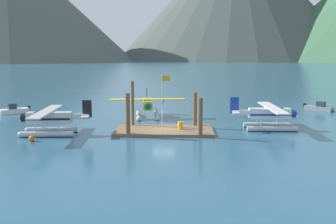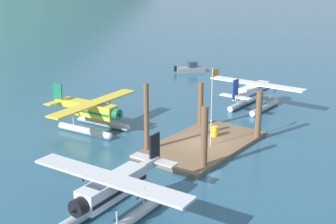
% 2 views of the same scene
% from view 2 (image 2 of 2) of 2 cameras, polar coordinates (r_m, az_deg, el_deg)
% --- Properties ---
extents(ground_plane, '(1200.00, 1200.00, 0.00)m').
position_cam_2_polar(ground_plane, '(36.15, 4.54, -4.42)').
color(ground_plane, '#285670').
extents(dock_platform, '(11.16, 6.13, 0.30)m').
position_cam_2_polar(dock_platform, '(36.10, 4.55, -4.20)').
color(dock_platform, brown).
rests_on(dock_platform, ground).
extents(piling_near_left, '(0.49, 0.49, 4.70)m').
position_cam_2_polar(piling_near_left, '(31.05, 4.73, -3.46)').
color(piling_near_left, brown).
rests_on(piling_near_left, ground).
extents(piling_near_right, '(0.51, 0.51, 4.26)m').
position_cam_2_polar(piling_near_right, '(37.44, 11.67, -0.51)').
color(piling_near_right, brown).
rests_on(piling_near_right, ground).
extents(piling_far_left, '(0.39, 0.39, 5.64)m').
position_cam_2_polar(piling_far_left, '(33.75, -2.81, -0.88)').
color(piling_far_left, brown).
rests_on(piling_far_left, ground).
extents(piling_far_right, '(0.47, 0.47, 4.28)m').
position_cam_2_polar(piling_far_right, '(39.74, 4.25, 0.84)').
color(piling_far_right, brown).
rests_on(piling_far_right, ground).
extents(flagpole, '(0.95, 0.10, 6.33)m').
position_cam_2_polar(flagpole, '(34.37, 5.82, 1.81)').
color(flagpole, silver).
rests_on(flagpole, dock_platform).
extents(fuel_drum, '(0.62, 0.62, 0.88)m').
position_cam_2_polar(fuel_drum, '(37.41, 6.09, -2.50)').
color(fuel_drum, gold).
rests_on(fuel_drum, dock_platform).
extents(seaplane_yellow_bow_left, '(10.49, 7.96, 3.84)m').
position_cam_2_polar(seaplane_yellow_bow_left, '(39.80, -9.71, -0.18)').
color(seaplane_yellow_bow_left, '#B7BABF').
rests_on(seaplane_yellow_bow_left, ground).
extents(seaplane_silver_port_aft, '(7.97, 10.47, 3.84)m').
position_cam_2_polar(seaplane_silver_port_aft, '(25.33, -7.23, -10.41)').
color(seaplane_silver_port_aft, '#B7BABF').
rests_on(seaplane_silver_port_aft, ground).
extents(seaplane_white_stbd_fwd, '(7.98, 10.41, 3.84)m').
position_cam_2_polar(seaplane_white_stbd_fwd, '(46.81, 11.17, 2.34)').
color(seaplane_white_stbd_fwd, '#B7BABF').
rests_on(seaplane_white_stbd_fwd, ground).
extents(boat_grey_open_east, '(4.19, 3.84, 1.50)m').
position_cam_2_polar(boat_grey_open_east, '(64.38, 3.06, 5.64)').
color(boat_grey_open_east, gray).
rests_on(boat_grey_open_east, ground).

